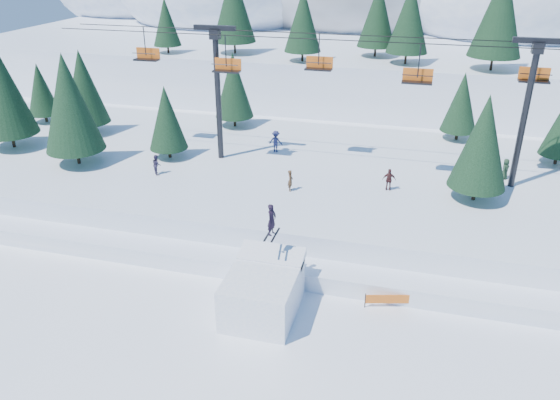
% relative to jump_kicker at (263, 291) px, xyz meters
% --- Properties ---
extents(ground, '(160.00, 160.00, 0.00)m').
position_rel_jump_kicker_xyz_m(ground, '(0.90, -2.57, -1.35)').
color(ground, white).
rests_on(ground, ground).
extents(mid_shelf, '(70.00, 22.00, 2.50)m').
position_rel_jump_kicker_xyz_m(mid_shelf, '(0.90, 15.43, -0.10)').
color(mid_shelf, white).
rests_on(mid_shelf, ground).
extents(berm, '(70.00, 6.00, 1.10)m').
position_rel_jump_kicker_xyz_m(berm, '(0.90, 5.43, -0.80)').
color(berm, white).
rests_on(berm, ground).
extents(mountain_ridge, '(119.00, 60.00, 26.46)m').
position_rel_jump_kicker_xyz_m(mountain_ridge, '(-4.18, 70.77, 8.29)').
color(mountain_ridge, white).
rests_on(mountain_ridge, ground).
extents(jump_kicker, '(3.64, 4.96, 5.84)m').
position_rel_jump_kicker_xyz_m(jump_kicker, '(0.00, 0.00, 0.00)').
color(jump_kicker, white).
rests_on(jump_kicker, ground).
extents(chairlift, '(46.00, 3.21, 10.28)m').
position_rel_jump_kicker_xyz_m(chairlift, '(2.99, 15.47, 7.97)').
color(chairlift, black).
rests_on(chairlift, mid_shelf).
extents(conifer_stand, '(62.31, 17.36, 10.06)m').
position_rel_jump_kicker_xyz_m(conifer_stand, '(3.23, 16.03, 5.65)').
color(conifer_stand, black).
rests_on(conifer_stand, mid_shelf).
extents(distant_skiers, '(25.87, 7.98, 1.79)m').
position_rel_jump_kicker_xyz_m(distant_skiers, '(-0.71, 14.88, 1.97)').
color(distant_skiers, '#442121').
rests_on(distant_skiers, mid_shelf).
extents(banner_near, '(2.77, 0.78, 0.90)m').
position_rel_jump_kicker_xyz_m(banner_near, '(6.66, 2.19, -0.81)').
color(banner_near, black).
rests_on(banner_near, ground).
extents(banner_far, '(2.81, 0.61, 0.90)m').
position_rel_jump_kicker_xyz_m(banner_far, '(8.61, 3.55, -0.81)').
color(banner_far, black).
rests_on(banner_far, ground).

